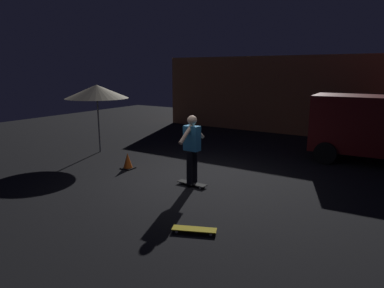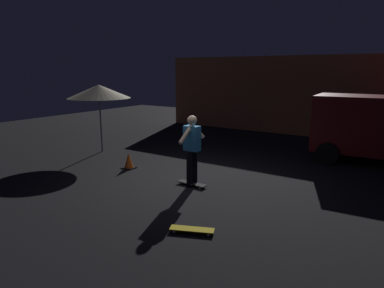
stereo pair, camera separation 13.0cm
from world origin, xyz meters
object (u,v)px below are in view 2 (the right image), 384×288
object	(u,v)px
patio_umbrella	(99,91)
skater	(192,145)
skateboard_ridden	(192,183)
traffic_cone	(129,161)
skateboard_spare	(192,229)

from	to	relation	value
patio_umbrella	skater	size ratio (longest dim) A/B	1.38
skateboard_ridden	patio_umbrella	bearing A→B (deg)	164.54
traffic_cone	patio_umbrella	bearing A→B (deg)	155.62
skateboard_ridden	skater	bearing A→B (deg)	180.00
patio_umbrella	skater	distance (m)	4.90
skateboard_spare	skater	distance (m)	2.65
skateboard_ridden	traffic_cone	distance (m)	2.38
patio_umbrella	skateboard_ridden	size ratio (longest dim) A/B	2.92
patio_umbrella	skateboard_ridden	xyz separation A→B (m)	(4.62, -1.28, -2.02)
skater	traffic_cone	size ratio (longest dim) A/B	3.63
patio_umbrella	traffic_cone	size ratio (longest dim) A/B	5.00
skateboard_ridden	skateboard_spare	xyz separation A→B (m)	(1.36, -2.05, 0.00)
traffic_cone	skateboard_ridden	bearing A→B (deg)	-6.15
skater	skateboard_ridden	bearing A→B (deg)	0.00
skateboard_ridden	traffic_cone	bearing A→B (deg)	173.85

